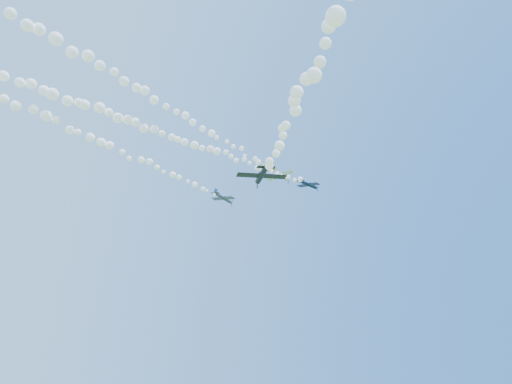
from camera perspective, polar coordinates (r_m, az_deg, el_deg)
plane_white at (r=114.70m, az=3.28°, el=2.30°), size 7.67×8.13×2.81m
smoke_trail_white at (r=89.59m, az=-11.85°, el=11.17°), size 71.54×24.12×3.20m
plane_navy at (r=109.17m, az=6.97°, el=1.01°), size 7.02×7.16×2.51m
smoke_trail_navy at (r=90.03m, az=-10.34°, el=7.09°), size 69.46×6.07×2.77m
plane_grey at (r=107.38m, az=-4.40°, el=-0.79°), size 6.87×7.26×2.69m
smoke_trail_grey at (r=87.17m, az=-21.14°, el=6.72°), size 66.60×22.06×3.15m
plane_black at (r=71.30m, az=0.75°, el=2.28°), size 8.32×7.85×2.23m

